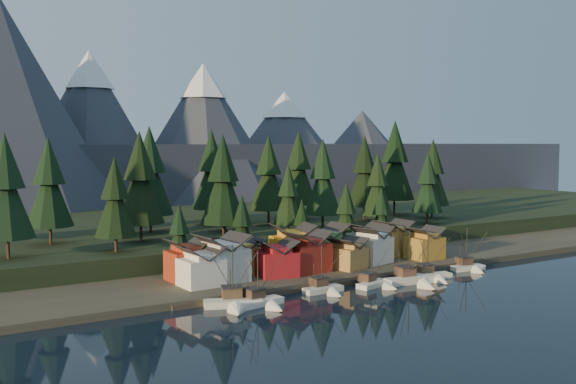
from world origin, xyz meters
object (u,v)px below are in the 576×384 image
house_front_0 (201,265)px  boat_4 (415,274)px  house_back_1 (242,254)px  boat_5 (432,271)px  boat_0 (234,295)px  house_back_0 (188,259)px  boat_6 (470,261)px  house_front_1 (221,257)px  boat_1 (263,295)px  boat_2 (326,283)px  boat_3 (377,278)px

house_front_0 → boat_4: bearing=-25.1°
boat_4 → house_back_1: bearing=148.4°
boat_5 → boat_0: bearing=-169.0°
boat_0 → house_back_0: size_ratio=1.46×
boat_6 → boat_4: bearing=-159.1°
boat_4 → house_front_0: boat_4 is taller
house_front_1 → boat_1: bearing=-94.2°
boat_2 → house_back_1: size_ratio=1.39×
boat_4 → house_back_1: boat_4 is taller
boat_1 → boat_4: bearing=-9.3°
house_front_1 → boat_5: bearing=-25.4°
boat_1 → boat_6: 59.10m
house_front_1 → boat_2: bearing=-47.1°
boat_1 → house_back_0: boat_1 is taller
boat_6 → house_back_1: bearing=168.6°
house_back_1 → boat_4: bearing=-43.5°
house_back_0 → boat_5: bearing=-26.4°
boat_1 → boat_3: boat_1 is taller
boat_4 → house_front_1: (-37.12, 19.05, 4.44)m
boat_5 → house_front_0: size_ratio=1.36×
boat_2 → house_front_1: house_front_1 is taller
house_front_1 → house_back_1: 9.57m
house_back_0 → house_front_1: bearing=-42.7°
boat_4 → house_back_0: boat_4 is taller
boat_4 → boat_5: (6.71, 1.55, -0.26)m
boat_5 → boat_6: bearing=21.9°
boat_0 → house_back_0: 21.14m
boat_4 → house_front_0: bearing=166.2°
boat_2 → house_front_1: size_ratio=1.08×
boat_1 → boat_4: boat_4 is taller
boat_0 → house_front_0: (-0.15, 14.25, 3.37)m
boat_1 → boat_6: bearing=-4.8°
boat_6 → house_back_0: 67.60m
boat_0 → boat_1: bearing=-0.9°
boat_0 → house_front_1: size_ratio=1.26×
boat_4 → boat_5: bearing=21.3°
house_front_0 → boat_6: bearing=-14.7°
boat_2 → house_back_0: house_back_0 is taller
boat_0 → house_front_0: boat_0 is taller
boat_0 → boat_5: boat_0 is taller
house_front_0 → house_back_0: bearing=88.4°
house_front_0 → boat_2: bearing=-35.1°
boat_1 → boat_6: boat_1 is taller
boat_5 → boat_2: bearing=-171.8°
boat_0 → house_back_1: 25.36m
boat_0 → boat_6: boat_0 is taller
house_front_0 → boat_3: bearing=-27.0°
boat_3 → house_front_1: (-28.36, 16.82, 4.65)m
boat_1 → house_front_1: size_ratio=1.13×
boat_4 → boat_5: 6.89m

